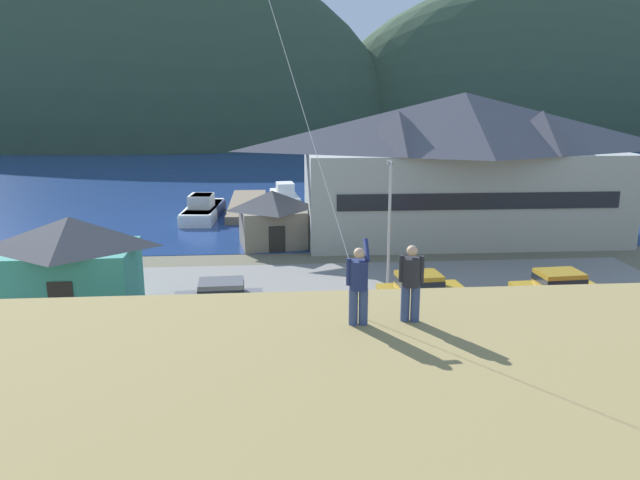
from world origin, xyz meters
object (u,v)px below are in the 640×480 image
Objects in this scene: harbor_lodge at (462,163)px; moored_boat_wharfside at (204,210)px; parking_light_pole at (389,215)px; parked_car_back_row_left at (420,290)px; moored_boat_outer_mooring at (285,197)px; wharf_dock at (248,206)px; storage_shed_near_lot at (73,265)px; parked_car_mid_row_center at (220,298)px; parked_car_front_row_end at (602,323)px; parked_car_mid_row_near at (557,288)px; parked_car_mid_row_far at (269,338)px; person_kite_flyer at (359,283)px; parked_car_lone_by_shed at (117,360)px; person_companion at (411,281)px; storage_shed_waterside at (272,217)px; moored_boat_inner_slip at (202,210)px.

moored_boat_wharfside is (-19.50, 8.49, -4.87)m from harbor_lodge.
moored_boat_wharfside is at bearing 122.08° from parking_light_pole.
moored_boat_outer_mooring is at bearing 101.55° from parked_car_back_row_left.
wharf_dock is at bearing -147.04° from moored_boat_outer_mooring.
harbor_lodge is 27.41m from storage_shed_near_lot.
moored_boat_wharfside is 1.77× the size of parked_car_mid_row_center.
parked_car_back_row_left is at bearing 143.49° from parked_car_front_row_end.
parked_car_front_row_end is at bearing -92.68° from parked_car_mid_row_near.
parking_light_pole is (6.59, 9.42, 3.01)m from parked_car_mid_row_far.
parked_car_back_row_left is 1.01× the size of parked_car_front_row_end.
parking_light_pole is (-7.35, -10.90, -1.52)m from harbor_lodge.
moored_boat_outer_mooring is 45.65m from person_kite_flyer.
parked_car_front_row_end is at bearing -55.15° from moored_boat_wharfside.
parking_light_pole reaches higher than parked_car_lone_by_shed.
parked_car_mid_row_near is at bearing 54.25° from person_companion.
person_companion is (-10.67, -30.46, 1.00)m from harbor_lodge.
harbor_lodge is at bearing 91.57° from parked_car_mid_row_near.
moored_boat_outer_mooring is at bearing 85.73° from storage_shed_waterside.
harbor_lodge reaches higher than moored_boat_inner_slip.
person_kite_flyer is at bearing -55.19° from storage_shed_near_lot.
parking_light_pole is (6.36, -9.59, 2.03)m from storage_shed_waterside.
parked_car_back_row_left is 0.63× the size of parking_light_pole.
harbor_lodge is at bearing 5.45° from storage_shed_waterside.
storage_shed_near_lot is 20.43m from person_kite_flyer.
harbor_lodge is at bearing 55.56° from parked_car_mid_row_far.
storage_shed_waterside is 2.82× the size of person_kite_flyer.
wharf_dock is 43.68m from person_companion.
moored_boat_wharfside reaches higher than wharf_dock.
moored_boat_outer_mooring is at bearing 92.33° from person_companion.
wharf_dock is (7.31, 26.58, -2.18)m from storage_shed_near_lot.
moored_boat_inner_slip is (-19.65, 8.58, -4.87)m from harbor_lodge.
moored_boat_wharfside is 1.06× the size of moored_boat_outer_mooring.
moored_boat_outer_mooring is 1.70× the size of parked_car_mid_row_far.
parked_car_back_row_left is 8.29m from parked_car_front_row_end.
wharf_dock is at bearing 97.04° from person_companion.
wharf_dock is 4.14m from moored_boat_outer_mooring.
parking_light_pole reaches higher than parked_car_mid_row_near.
storage_shed_waterside is at bearing 123.55° from parking_light_pole.
parked_car_mid_row_near is at bearing 0.92° from parked_car_mid_row_center.
parked_car_front_row_end is (13.90, -18.49, -0.98)m from storage_shed_waterside.
harbor_lodge is 3.46× the size of parking_light_pole.
parked_car_mid_row_center is at bearing -82.28° from moored_boat_wharfside.
person_companion reaches higher than parked_car_lone_by_shed.
wharf_dock is 3.18× the size of parked_car_lone_by_shed.
moored_boat_outer_mooring is 37.26m from parked_car_lone_by_shed.
parked_car_lone_by_shed and parked_car_mid_row_near have the same top height.
parking_light_pole reaches higher than storage_shed_waterside.
moored_boat_inner_slip is (-5.95, 9.89, -1.32)m from storage_shed_waterside.
person_kite_flyer is (7.62, -8.66, 5.55)m from parked_car_lone_by_shed.
harbor_lodge is 2.85× the size of moored_boat_inner_slip.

